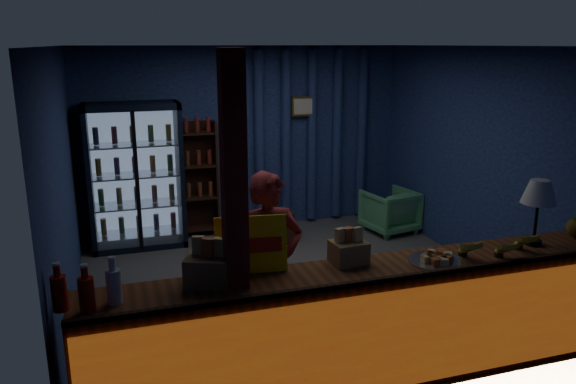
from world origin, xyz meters
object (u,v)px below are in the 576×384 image
Objects in this scene: shopkeeper at (270,265)px; pastry_tray at (437,260)px; green_chair at (390,211)px; table_lamp at (539,195)px.

shopkeeper is 3.61× the size of pastry_tray.
pastry_tray is at bearing 57.15° from green_chair.
pastry_tray is at bearing -36.73° from shopkeeper.
green_chair is 3.38m from table_lamp.
pastry_tray is at bearing -173.86° from table_lamp.
shopkeeper is 1.37m from pastry_tray.
shopkeeper is at bearing 164.83° from table_lamp.
shopkeeper reaches higher than pastry_tray.
pastry_tray is (-1.35, -3.29, 0.67)m from green_chair.
green_chair is 1.51× the size of pastry_tray.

